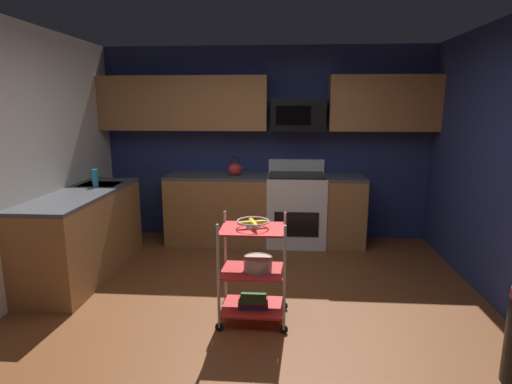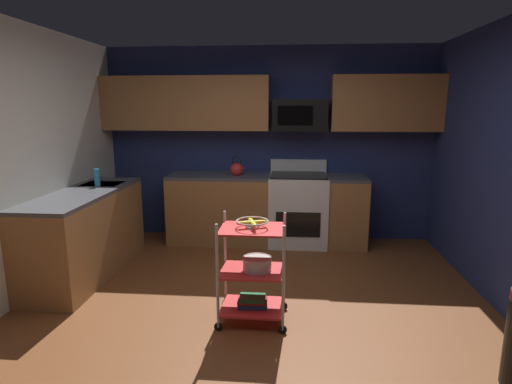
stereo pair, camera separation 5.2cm
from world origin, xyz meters
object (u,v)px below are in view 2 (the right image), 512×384
Objects in this scene: dish_soap_bottle at (97,178)px; microwave at (300,115)px; book_stack at (253,301)px; oven_range at (298,208)px; mixing_bowl_large at (257,263)px; kettle at (237,169)px; fruit_bowl at (252,223)px; rolling_cart at (253,271)px.

microwave is at bearing 24.07° from dish_soap_bottle.
microwave is at bearing 79.48° from book_stack.
oven_range is at bearing 21.85° from dish_soap_bottle.
mixing_bowl_large is 0.95× the size of kettle.
kettle reaches higher than book_stack.
fruit_bowl reaches higher than book_stack.
oven_range is at bearing 78.96° from fruit_bowl.
mixing_bowl_large is at bearing -31.57° from dish_soap_bottle.
fruit_bowl is 1.08× the size of mixing_bowl_large.
kettle is at bearing 101.97° from mixing_bowl_large.
kettle is at bearing 100.94° from book_stack.
fruit_bowl is at bearing 165.96° from book_stack.
microwave is (-0.00, 0.10, 1.22)m from oven_range.
oven_range is 4.17× the size of kettle.
kettle is 1.74m from dish_soap_bottle.
oven_range is 2.14m from mixing_bowl_large.
fruit_bowl is at bearing -79.06° from kettle.
fruit_bowl is 1.03× the size of book_stack.
oven_range is 2.16m from book_stack.
fruit_bowl is (-0.41, -2.10, 0.40)m from oven_range.
fruit_bowl reaches higher than mixing_bowl_large.
book_stack is (0.00, -0.00, -0.70)m from fruit_bowl.
microwave is at bearing 79.48° from rolling_cart.
dish_soap_bottle is at bearing -158.15° from oven_range.
rolling_cart is at bearing 90.00° from book_stack.
oven_range reaches higher than mixing_bowl_large.
microwave reaches higher than oven_range.
book_stack is 1.31× the size of dish_soap_bottle.
microwave reaches higher than book_stack.
dish_soap_bottle is at bearing 147.90° from rolling_cart.
kettle is (-0.82, -0.00, 0.52)m from oven_range.
microwave reaches higher than kettle.
dish_soap_bottle is at bearing 148.43° from mixing_bowl_large.
dish_soap_bottle is at bearing -155.93° from microwave.
rolling_cart is at bearing 14.04° from fruit_bowl.
dish_soap_bottle is (-2.29, -1.02, -0.68)m from microwave.
microwave is 2.57× the size of fruit_bowl.
book_stack is at bearing -14.04° from fruit_bowl.
book_stack is (-0.41, -2.21, -1.53)m from microwave.
microwave reaches higher than dish_soap_bottle.
microwave is 2.60m from dish_soap_bottle.
mixing_bowl_large is at bearing -100.00° from oven_range.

